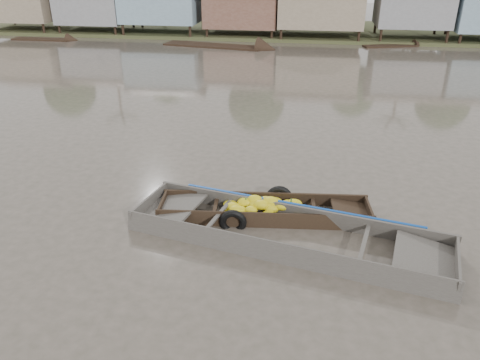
# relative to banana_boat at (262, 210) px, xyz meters

# --- Properties ---
(ground) EXTENTS (120.00, 120.00, 0.00)m
(ground) POSITION_rel_banana_boat_xyz_m (-0.99, -0.49, -0.16)
(ground) COLOR #474236
(ground) RESTS_ON ground
(banana_boat) EXTENTS (5.74, 1.86, 0.80)m
(banana_boat) POSITION_rel_banana_boat_xyz_m (0.00, 0.00, 0.00)
(banana_boat) COLOR black
(banana_boat) RESTS_ON ground
(viewer_boat) EXTENTS (8.10, 3.70, 0.63)m
(viewer_boat) POSITION_rel_banana_boat_xyz_m (0.77, -1.10, -0.09)
(viewer_boat) COLOR #403A36
(viewer_boat) RESTS_ON ground
(distant_boats) EXTENTS (47.83, 15.89, 1.38)m
(distant_boats) POSITION_rel_banana_boat_xyz_m (11.67, 23.32, 0.05)
(distant_boats) COLOR black
(distant_boats) RESTS_ON ground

